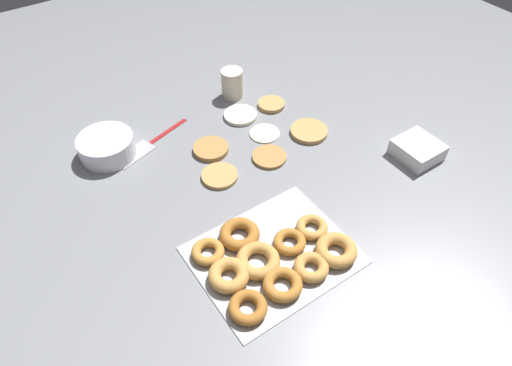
{
  "coord_description": "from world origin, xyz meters",
  "views": [
    {
      "loc": [
        -0.58,
        -0.8,
        0.94
      ],
      "look_at": [
        -0.08,
        -0.07,
        0.04
      ],
      "focal_mm": 32.0,
      "sensor_mm": 36.0,
      "label": 1
    }
  ],
  "objects_px": {
    "spatula": "(142,148)",
    "pancake_1": "(271,104)",
    "pancake_3": "(211,149)",
    "paper_cup": "(232,83)",
    "pancake_5": "(220,176)",
    "container_stack": "(417,150)",
    "pancake_4": "(309,131)",
    "pancake_2": "(269,157)",
    "pancake_0": "(265,133)",
    "batter_bowl": "(107,147)",
    "pancake_6": "(240,115)",
    "donut_tray": "(272,258)"
  },
  "relations": [
    {
      "from": "pancake_3",
      "to": "pancake_5",
      "type": "relative_size",
      "value": 1.03
    },
    {
      "from": "pancake_0",
      "to": "donut_tray",
      "type": "height_order",
      "value": "donut_tray"
    },
    {
      "from": "pancake_4",
      "to": "pancake_1",
      "type": "bearing_deg",
      "value": 94.55
    },
    {
      "from": "donut_tray",
      "to": "paper_cup",
      "type": "distance_m",
      "value": 0.71
    },
    {
      "from": "pancake_3",
      "to": "batter_bowl",
      "type": "height_order",
      "value": "batter_bowl"
    },
    {
      "from": "pancake_5",
      "to": "batter_bowl",
      "type": "height_order",
      "value": "batter_bowl"
    },
    {
      "from": "pancake_0",
      "to": "paper_cup",
      "type": "relative_size",
      "value": 0.97
    },
    {
      "from": "pancake_4",
      "to": "pancake_6",
      "type": "height_order",
      "value": "pancake_4"
    },
    {
      "from": "pancake_3",
      "to": "container_stack",
      "type": "xyz_separation_m",
      "value": [
        0.5,
        -0.37,
        0.02
      ]
    },
    {
      "from": "pancake_0",
      "to": "container_stack",
      "type": "xyz_separation_m",
      "value": [
        0.32,
        -0.35,
        0.02
      ]
    },
    {
      "from": "pancake_1",
      "to": "pancake_2",
      "type": "height_order",
      "value": "pancake_1"
    },
    {
      "from": "pancake_4",
      "to": "container_stack",
      "type": "bearing_deg",
      "value": -53.61
    },
    {
      "from": "pancake_0",
      "to": "batter_bowl",
      "type": "height_order",
      "value": "batter_bowl"
    },
    {
      "from": "pancake_1",
      "to": "pancake_3",
      "type": "xyz_separation_m",
      "value": [
        -0.29,
        -0.08,
        0.0
      ]
    },
    {
      "from": "batter_bowl",
      "to": "spatula",
      "type": "relative_size",
      "value": 0.59
    },
    {
      "from": "spatula",
      "to": "pancake_1",
      "type": "bearing_deg",
      "value": 157.58
    },
    {
      "from": "pancake_6",
      "to": "donut_tray",
      "type": "height_order",
      "value": "donut_tray"
    },
    {
      "from": "pancake_4",
      "to": "pancake_5",
      "type": "relative_size",
      "value": 1.13
    },
    {
      "from": "pancake_1",
      "to": "pancake_4",
      "type": "bearing_deg",
      "value": -85.45
    },
    {
      "from": "pancake_2",
      "to": "paper_cup",
      "type": "bearing_deg",
      "value": 76.24
    },
    {
      "from": "pancake_6",
      "to": "paper_cup",
      "type": "height_order",
      "value": "paper_cup"
    },
    {
      "from": "batter_bowl",
      "to": "paper_cup",
      "type": "height_order",
      "value": "paper_cup"
    },
    {
      "from": "pancake_5",
      "to": "spatula",
      "type": "height_order",
      "value": "pancake_5"
    },
    {
      "from": "pancake_0",
      "to": "batter_bowl",
      "type": "distance_m",
      "value": 0.49
    },
    {
      "from": "batter_bowl",
      "to": "pancake_3",
      "type": "bearing_deg",
      "value": -30.98
    },
    {
      "from": "container_stack",
      "to": "paper_cup",
      "type": "distance_m",
      "value": 0.65
    },
    {
      "from": "donut_tray",
      "to": "paper_cup",
      "type": "height_order",
      "value": "paper_cup"
    },
    {
      "from": "donut_tray",
      "to": "pancake_2",
      "type": "bearing_deg",
      "value": 55.3
    },
    {
      "from": "container_stack",
      "to": "pancake_4",
      "type": "bearing_deg",
      "value": 126.39
    },
    {
      "from": "donut_tray",
      "to": "paper_cup",
      "type": "bearing_deg",
      "value": 65.35
    },
    {
      "from": "pancake_2",
      "to": "batter_bowl",
      "type": "relative_size",
      "value": 0.62
    },
    {
      "from": "pancake_2",
      "to": "pancake_4",
      "type": "height_order",
      "value": "pancake_4"
    },
    {
      "from": "pancake_6",
      "to": "donut_tray",
      "type": "xyz_separation_m",
      "value": [
        -0.25,
        -0.53,
        0.01
      ]
    },
    {
      "from": "pancake_0",
      "to": "pancake_5",
      "type": "bearing_deg",
      "value": -158.56
    },
    {
      "from": "pancake_4",
      "to": "spatula",
      "type": "bearing_deg",
      "value": 154.03
    },
    {
      "from": "pancake_4",
      "to": "paper_cup",
      "type": "height_order",
      "value": "paper_cup"
    },
    {
      "from": "pancake_1",
      "to": "spatula",
      "type": "height_order",
      "value": "pancake_1"
    },
    {
      "from": "pancake_1",
      "to": "paper_cup",
      "type": "bearing_deg",
      "value": 121.07
    },
    {
      "from": "pancake_4",
      "to": "donut_tray",
      "type": "height_order",
      "value": "donut_tray"
    },
    {
      "from": "pancake_4",
      "to": "pancake_5",
      "type": "distance_m",
      "value": 0.34
    },
    {
      "from": "pancake_4",
      "to": "pancake_2",
      "type": "bearing_deg",
      "value": -171.93
    },
    {
      "from": "pancake_0",
      "to": "pancake_6",
      "type": "distance_m",
      "value": 0.12
    },
    {
      "from": "pancake_0",
      "to": "pancake_2",
      "type": "bearing_deg",
      "value": -117.84
    },
    {
      "from": "pancake_2",
      "to": "pancake_6",
      "type": "bearing_deg",
      "value": 80.02
    },
    {
      "from": "pancake_0",
      "to": "spatula",
      "type": "relative_size",
      "value": 0.34
    },
    {
      "from": "pancake_6",
      "to": "pancake_2",
      "type": "bearing_deg",
      "value": -99.98
    },
    {
      "from": "pancake_3",
      "to": "paper_cup",
      "type": "distance_m",
      "value": 0.3
    },
    {
      "from": "pancake_5",
      "to": "spatula",
      "type": "bearing_deg",
      "value": 119.07
    },
    {
      "from": "donut_tray",
      "to": "container_stack",
      "type": "height_order",
      "value": "container_stack"
    },
    {
      "from": "pancake_2",
      "to": "paper_cup",
      "type": "relative_size",
      "value": 1.04
    }
  ]
}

